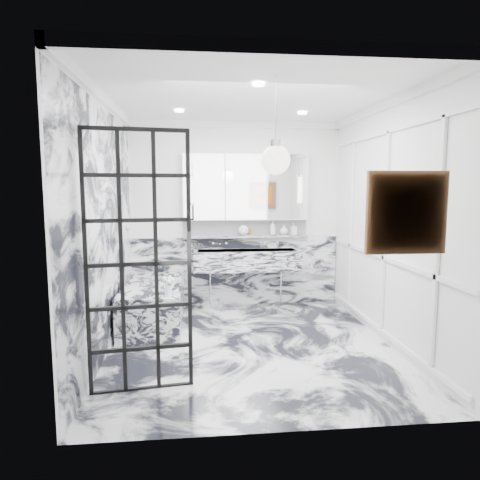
{
  "coord_description": "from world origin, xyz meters",
  "views": [
    {
      "loc": [
        -0.6,
        -4.74,
        1.82
      ],
      "look_at": [
        -0.06,
        0.5,
        1.17
      ],
      "focal_mm": 32.0,
      "sensor_mm": 36.0,
      "label": 1
    }
  ],
  "objects": [
    {
      "name": "wall_back",
      "position": [
        0.0,
        1.8,
        1.4
      ],
      "size": [
        3.6,
        0.0,
        3.6
      ],
      "primitive_type": "plane",
      "rotation": [
        1.57,
        0.0,
        0.0
      ],
      "color": "white",
      "rests_on": "floor"
    },
    {
      "name": "sconce_right",
      "position": [
        0.97,
        1.63,
        1.78
      ],
      "size": [
        0.07,
        0.07,
        0.4
      ],
      "primitive_type": "cylinder",
      "color": "white",
      "rests_on": "mirror_cabinet"
    },
    {
      "name": "soap_bottle_a",
      "position": [
        0.57,
        1.71,
        1.2
      ],
      "size": [
        0.09,
        0.1,
        0.22
      ],
      "primitive_type": "imported",
      "rotation": [
        0.0,
        0.0,
        0.14
      ],
      "color": "#8C5919",
      "rests_on": "ledge"
    },
    {
      "name": "bathtub",
      "position": [
        -1.18,
        0.9,
        0.28
      ],
      "size": [
        0.75,
        1.65,
        0.55
      ],
      "primitive_type": "cube",
      "color": "silver",
      "rests_on": "floor"
    },
    {
      "name": "wall_front",
      "position": [
        0.0,
        -1.8,
        1.4
      ],
      "size": [
        3.6,
        0.0,
        3.6
      ],
      "primitive_type": "plane",
      "rotation": [
        -1.57,
        0.0,
        0.0
      ],
      "color": "white",
      "rests_on": "floor"
    },
    {
      "name": "panel_molding",
      "position": [
        1.58,
        0.0,
        1.3
      ],
      "size": [
        0.03,
        3.4,
        2.3
      ],
      "primitive_type": "cube",
      "color": "white",
      "rests_on": "floor"
    },
    {
      "name": "sconce_left",
      "position": [
        -0.67,
        1.63,
        1.78
      ],
      "size": [
        0.07,
        0.07,
        0.4
      ],
      "primitive_type": "cylinder",
      "color": "white",
      "rests_on": "mirror_cabinet"
    },
    {
      "name": "artwork",
      "position": [
        0.93,
        -1.76,
        1.63
      ],
      "size": [
        0.51,
        0.05,
        0.51
      ],
      "primitive_type": "cube",
      "color": "#CC5014",
      "rests_on": "wall_front"
    },
    {
      "name": "ceiling",
      "position": [
        0.0,
        0.0,
        2.8
      ],
      "size": [
        3.6,
        3.6,
        0.0
      ],
      "primitive_type": "plane",
      "rotation": [
        3.14,
        0.0,
        0.0
      ],
      "color": "white",
      "rests_on": "wall_back"
    },
    {
      "name": "flower_vase",
      "position": [
        -0.94,
        0.18,
        0.61
      ],
      "size": [
        0.08,
        0.08,
        0.12
      ],
      "primitive_type": "cylinder",
      "color": "silver",
      "rests_on": "bathtub"
    },
    {
      "name": "wall_right",
      "position": [
        1.6,
        0.0,
        1.4
      ],
      "size": [
        0.0,
        3.6,
        3.6
      ],
      "primitive_type": "plane",
      "rotation": [
        1.57,
        0.0,
        -1.57
      ],
      "color": "white",
      "rests_on": "floor"
    },
    {
      "name": "wall_left",
      "position": [
        -1.6,
        0.0,
        1.4
      ],
      "size": [
        0.0,
        3.6,
        3.6
      ],
      "primitive_type": "plane",
      "rotation": [
        1.57,
        0.0,
        1.57
      ],
      "color": "white",
      "rests_on": "floor"
    },
    {
      "name": "marble_clad_back",
      "position": [
        0.0,
        1.78,
        0.53
      ],
      "size": [
        3.18,
        0.05,
        1.05
      ],
      "primitive_type": "cube",
      "color": "silver",
      "rests_on": "floor"
    },
    {
      "name": "soap_bottle_b",
      "position": [
        0.89,
        1.71,
        1.18
      ],
      "size": [
        0.1,
        0.1,
        0.18
      ],
      "primitive_type": "imported",
      "rotation": [
        0.0,
        0.0,
        0.21
      ],
      "color": "#4C4C51",
      "rests_on": "ledge"
    },
    {
      "name": "subway_tile",
      "position": [
        0.15,
        1.78,
        1.21
      ],
      "size": [
        1.9,
        0.03,
        0.23
      ],
      "primitive_type": "cube",
      "color": "white",
      "rests_on": "wall_back"
    },
    {
      "name": "floor",
      "position": [
        0.0,
        0.0,
        0.0
      ],
      "size": [
        3.6,
        3.6,
        0.0
      ],
      "primitive_type": "plane",
      "color": "silver",
      "rests_on": "ground"
    },
    {
      "name": "face_pot",
      "position": [
        0.11,
        1.71,
        1.17
      ],
      "size": [
        0.16,
        0.16,
        0.16
      ],
      "primitive_type": "sphere",
      "color": "white",
      "rests_on": "ledge"
    },
    {
      "name": "crittall_door",
      "position": [
        -1.1,
        -0.99,
        1.15
      ],
      "size": [
        0.88,
        0.15,
        2.3
      ],
      "primitive_type": null,
      "rotation": [
        0.0,
        0.0,
        0.13
      ],
      "color": "black",
      "rests_on": "floor"
    },
    {
      "name": "soap_bottle_c",
      "position": [
        0.74,
        1.71,
        1.17
      ],
      "size": [
        0.12,
        0.12,
        0.16
      ],
      "primitive_type": "imported",
      "rotation": [
        0.0,
        0.0,
        -0.0
      ],
      "color": "silver",
      "rests_on": "ledge"
    },
    {
      "name": "marble_clad_left",
      "position": [
        -1.59,
        0.0,
        1.34
      ],
      "size": [
        0.02,
        3.56,
        2.68
      ],
      "primitive_type": "cube",
      "color": "silver",
      "rests_on": "floor"
    },
    {
      "name": "trough_sink",
      "position": [
        0.15,
        1.55,
        0.73
      ],
      "size": [
        1.6,
        0.45,
        0.3
      ],
      "primitive_type": "cube",
      "color": "silver",
      "rests_on": "wall_back"
    },
    {
      "name": "mirror_cabinet",
      "position": [
        0.15,
        1.73,
        1.82
      ],
      "size": [
        1.9,
        0.16,
        1.0
      ],
      "primitive_type": "cube",
      "color": "white",
      "rests_on": "wall_back"
    },
    {
      "name": "amber_bottle",
      "position": [
        0.22,
        1.71,
        1.14
      ],
      "size": [
        0.04,
        0.04,
        0.1
      ],
      "primitive_type": "cylinder",
      "color": "#8C5919",
      "rests_on": "ledge"
    },
    {
      "name": "pendant_light",
      "position": [
        0.08,
        -1.11,
        2.05
      ],
      "size": [
        0.25,
        0.25,
        0.25
      ],
      "primitive_type": "sphere",
      "color": "white",
      "rests_on": "ceiling"
    },
    {
      "name": "ledge",
      "position": [
        0.15,
        1.72,
        1.07
      ],
      "size": [
        1.9,
        0.14,
        0.04
      ],
      "primitive_type": "cube",
      "color": "silver",
      "rests_on": "wall_back"
    }
  ]
}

